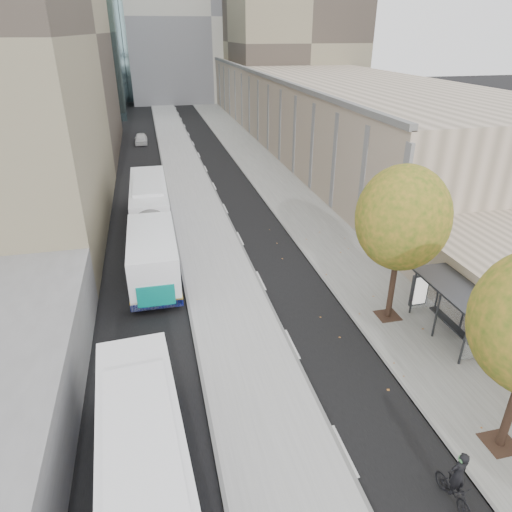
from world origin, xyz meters
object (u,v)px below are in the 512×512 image
object	(u,v)px
bus_shelter	(458,295)
distant_car	(141,139)
bus_far	(151,221)
cyclist	(455,484)

from	to	relation	value
bus_shelter	distant_car	world-z (taller)	bus_shelter
bus_far	bus_shelter	bearing A→B (deg)	-45.73
bus_far	distant_car	distance (m)	30.80
bus_shelter	bus_far	distance (m)	18.88
cyclist	distant_car	size ratio (longest dim) A/B	0.55
distant_car	bus_far	bearing A→B (deg)	-88.26
bus_shelter	distant_car	xyz separation A→B (m)	(-13.67, 44.33, -1.56)
bus_far	distant_car	xyz separation A→B (m)	(-0.53, 30.78, -0.96)
cyclist	distant_car	distance (m)	52.49
bus_shelter	cyclist	bearing A→B (deg)	-123.74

